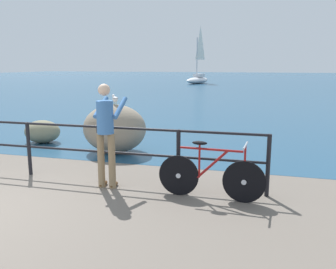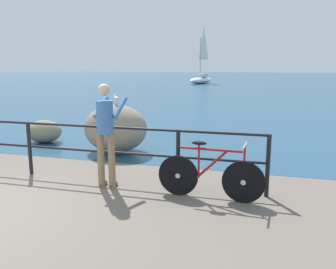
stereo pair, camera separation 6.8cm
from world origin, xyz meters
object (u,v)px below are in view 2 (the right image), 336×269
person_at_railing (106,131)px  breakwater_boulder_left (44,131)px  breakwater_boulder_main (116,129)px  bicycle (210,175)px  sailboat (201,77)px  seagull (116,99)px

person_at_railing → breakwater_boulder_left: 4.35m
breakwater_boulder_main → bicycle: bearing=-42.2°
bicycle → sailboat: 34.47m
bicycle → seagull: size_ratio=5.66×
sailboat → bicycle: bearing=27.9°
breakwater_boulder_main → sailboat: (-3.90, 31.38, 0.13)m
person_at_railing → sailboat: sailboat is taller
bicycle → person_at_railing: (-1.80, 0.07, 0.60)m
bicycle → breakwater_boulder_main: (-2.70, 2.44, 0.19)m
seagull → breakwater_boulder_main: bearing=108.5°
bicycle → seagull: (-2.68, 2.48, 0.90)m
bicycle → breakwater_boulder_left: size_ratio=1.76×
breakwater_boulder_left → sailboat: 30.96m
bicycle → breakwater_boulder_main: bearing=140.7°
breakwater_boulder_main → seagull: bearing=59.5°
person_at_railing → seagull: 2.58m
person_at_railing → breakwater_boulder_main: 2.57m
sailboat → breakwater_boulder_left: bearing=19.8°
person_at_railing → seagull: (-0.88, 2.40, 0.30)m
bicycle → seagull: 3.76m
person_at_railing → bicycle: bearing=-92.9°
bicycle → person_at_railing: person_at_railing is taller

